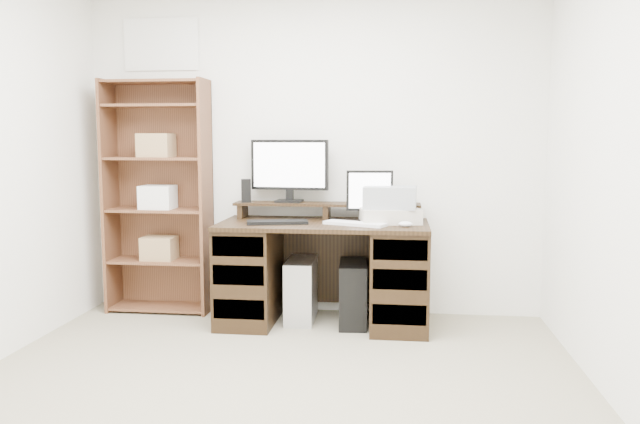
% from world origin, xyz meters
% --- Properties ---
extents(room, '(3.54, 4.04, 2.54)m').
position_xyz_m(room, '(-0.00, 0.00, 1.25)').
color(room, gray).
rests_on(room, ground).
extents(desk, '(1.50, 0.70, 0.75)m').
position_xyz_m(desk, '(0.13, 1.64, 0.39)').
color(desk, black).
rests_on(desk, ground).
extents(riser_shelf, '(1.40, 0.22, 0.12)m').
position_xyz_m(riser_shelf, '(0.13, 1.85, 0.84)').
color(riser_shelf, black).
rests_on(riser_shelf, desk).
extents(monitor_wide, '(0.60, 0.17, 0.47)m').
position_xyz_m(monitor_wide, '(-0.16, 1.88, 1.13)').
color(monitor_wide, black).
rests_on(monitor_wide, riser_shelf).
extents(monitor_small, '(0.34, 0.14, 0.37)m').
position_xyz_m(monitor_small, '(0.46, 1.76, 0.95)').
color(monitor_small, black).
rests_on(monitor_small, desk).
extents(speaker, '(0.09, 0.09, 0.18)m').
position_xyz_m(speaker, '(-0.48, 1.83, 0.96)').
color(speaker, black).
rests_on(speaker, riser_shelf).
extents(keyboard_black, '(0.45, 0.24, 0.02)m').
position_xyz_m(keyboard_black, '(-0.19, 1.52, 0.76)').
color(keyboard_black, black).
rests_on(keyboard_black, desk).
extents(keyboard_white, '(0.46, 0.30, 0.02)m').
position_xyz_m(keyboard_white, '(0.37, 1.53, 0.76)').
color(keyboard_white, white).
rests_on(keyboard_white, desk).
extents(mouse, '(0.11, 0.09, 0.04)m').
position_xyz_m(mouse, '(0.72, 1.48, 0.77)').
color(mouse, white).
rests_on(mouse, desk).
extents(printer, '(0.46, 0.38, 0.10)m').
position_xyz_m(printer, '(0.61, 1.68, 0.80)').
color(printer, '#B8B1A1').
rests_on(printer, desk).
extents(basket, '(0.38, 0.28, 0.16)m').
position_xyz_m(basket, '(0.61, 1.68, 0.93)').
color(basket, '#92979C').
rests_on(basket, printer).
extents(tower_silver, '(0.22, 0.46, 0.46)m').
position_xyz_m(tower_silver, '(-0.05, 1.71, 0.23)').
color(tower_silver, silver).
rests_on(tower_silver, ground).
extents(tower_black, '(0.23, 0.47, 0.46)m').
position_xyz_m(tower_black, '(0.35, 1.66, 0.23)').
color(tower_black, black).
rests_on(tower_black, ground).
extents(bookshelf, '(0.80, 0.30, 1.80)m').
position_xyz_m(bookshelf, '(-1.19, 1.86, 0.92)').
color(bookshelf, brown).
rests_on(bookshelf, ground).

